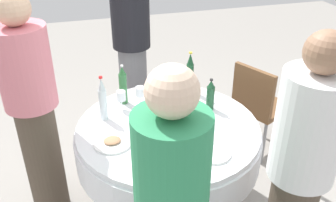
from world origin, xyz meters
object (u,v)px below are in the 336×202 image
bottle_dark_green_front (190,74)px  person_left (34,111)px  bottle_dark_green_right (210,95)px  wine_glass_far (140,92)px  wine_glass_south (155,89)px  person_front (132,51)px  bottle_clear_north (191,118)px  chair_far (258,102)px  bottle_clear_near (176,113)px  wine_glass_right (153,100)px  wine_glass_north (121,97)px  plate_south (214,153)px  plate_west (112,142)px  bottle_green_east (123,86)px  bottle_clear_left (103,100)px  dining_table (168,143)px  bottle_green_far (182,96)px  person_near (299,172)px  wine_glass_near (191,159)px

bottle_dark_green_front → person_left: 1.18m
bottle_dark_green_right → wine_glass_far: bearing=159.0°
wine_glass_south → person_front: 0.76m
bottle_dark_green_right → bottle_clear_north: bottle_clear_north is taller
bottle_dark_green_right → chair_far: 0.76m
bottle_dark_green_front → bottle_dark_green_right: size_ratio=1.39×
bottle_clear_near → bottle_dark_green_right: 0.38m
person_left → wine_glass_right: bearing=-76.6°
bottle_dark_green_front → wine_glass_far: bottle_dark_green_front is taller
wine_glass_north → person_left: size_ratio=0.09×
plate_south → plate_west: plate_west is taller
wine_glass_right → bottle_green_east: bearing=133.4°
bottle_clear_left → plate_west: 0.34m
bottle_clear_near → plate_west: bottle_clear_near is taller
dining_table → wine_glass_north: wine_glass_north is taller
bottle_green_far → bottle_clear_north: (-0.03, -0.28, -0.01)m
bottle_clear_near → wine_glass_north: (-0.30, 0.37, -0.03)m
wine_glass_north → person_left: person_left is taller
person_left → person_near: person_left is taller
bottle_dark_green_right → wine_glass_north: (-0.62, 0.17, -0.01)m
dining_table → bottle_green_east: bottle_green_east is taller
bottle_clear_north → bottle_clear_left: bearing=147.2°
bottle_dark_green_right → wine_glass_near: bottle_dark_green_right is taller
wine_glass_north → bottle_clear_near: bearing=-51.2°
bottle_green_far → wine_glass_right: 0.21m
dining_table → chair_far: chair_far is taller
dining_table → bottle_dark_green_front: 0.61m
bottle_clear_near → person_front: (-0.07, 1.17, -0.01)m
dining_table → wine_glass_near: (-0.02, -0.52, 0.26)m
wine_glass_near → bottle_green_far: bearing=76.3°
bottle_clear_left → bottle_clear_north: bearing=-32.8°
bottle_dark_green_front → chair_far: 0.76m
bottle_clear_near → person_near: size_ratio=0.18×
dining_table → wine_glass_far: wine_glass_far is taller
wine_glass_north → chair_far: wine_glass_north is taller
bottle_clear_left → wine_glass_south: bearing=18.1°
wine_glass_right → wine_glass_far: 0.13m
bottle_green_far → person_left: bearing=176.0°
wine_glass_far → plate_south: 0.77m
wine_glass_south → person_left: bearing=-172.0°
plate_south → person_near: (0.32, -0.39, 0.10)m
wine_glass_near → wine_glass_right: wine_glass_near is taller
bottle_clear_left → plate_west: (0.01, -0.31, -0.14)m
bottle_clear_near → wine_glass_south: (-0.04, 0.41, -0.03)m
wine_glass_north → chair_far: size_ratio=0.17×
bottle_green_far → wine_glass_north: size_ratio=1.91×
bottle_clear_left → bottle_clear_near: size_ratio=1.09×
bottle_dark_green_front → person_near: (0.20, -1.20, -0.05)m
dining_table → bottle_green_east: (-0.23, 0.40, 0.30)m
bottle_clear_left → person_left: bearing=178.6°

